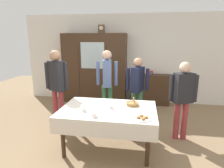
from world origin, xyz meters
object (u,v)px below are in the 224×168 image
person_beside_shelf (107,78)px  person_behind_table_right (57,81)px  tea_cup_back_edge (94,115)px  spoon_center (87,101)px  dining_table (108,114)px  wall_cabinet (95,69)px  tea_cup_mid_right (111,107)px  person_behind_table_left (137,84)px  pastry_plate (142,118)px  person_by_cabinet (183,94)px  spoon_back_edge (107,117)px  bookshelf_low (150,89)px  book_stack (151,73)px  mantel_clock (101,29)px  bread_basket (132,104)px  tea_cup_near_right (84,110)px  spoon_near_left (87,107)px

person_beside_shelf → person_behind_table_right: person_behind_table_right is taller
tea_cup_back_edge → spoon_center: 0.80m
dining_table → tea_cup_back_edge: 0.42m
wall_cabinet → person_beside_shelf: wall_cabinet is taller
tea_cup_mid_right → person_behind_table_left: bearing=70.2°
pastry_plate → person_by_cabinet: 1.20m
pastry_plate → spoon_back_edge: 0.54m
bookshelf_low → person_beside_shelf: size_ratio=0.68×
bookshelf_low → book_stack: (0.00, 0.00, 0.51)m
bookshelf_low → person_behind_table_right: bearing=-137.2°
spoon_back_edge → person_by_cabinet: (1.29, 0.94, 0.17)m
dining_table → mantel_clock: mantel_clock is taller
pastry_plate → tea_cup_mid_right: bearing=145.2°
dining_table → spoon_center: (-0.49, 0.35, 0.10)m
dining_table → bread_basket: 0.50m
wall_cabinet → tea_cup_near_right: (0.51, -2.76, -0.27)m
wall_cabinet → spoon_center: bearing=-79.6°
wall_cabinet → pastry_plate: bearing=-62.8°
tea_cup_near_right → bread_basket: size_ratio=0.54×
dining_table → spoon_back_edge: size_ratio=14.04×
mantel_clock → tea_cup_mid_right: bearing=-74.4°
mantel_clock → tea_cup_back_edge: 3.34m
tea_cup_near_right → spoon_back_edge: (0.44, -0.18, -0.02)m
spoon_near_left → person_by_cabinet: person_by_cabinet is taller
pastry_plate → person_beside_shelf: (-0.87, 1.66, 0.26)m
bread_basket → tea_cup_near_right: bearing=-151.4°
tea_cup_near_right → spoon_near_left: 0.19m
bread_basket → person_beside_shelf: (-0.68, 1.07, 0.24)m
spoon_back_edge → person_beside_shelf: bearing=101.0°
spoon_back_edge → person_beside_shelf: 1.74m
tea_cup_near_right → spoon_center: size_ratio=1.09×
mantel_clock → tea_cup_near_right: 3.13m
book_stack → person_behind_table_left: (-0.34, -1.40, -0.04)m
book_stack → person_behind_table_right: bearing=-137.2°
bread_basket → spoon_center: bearing=174.2°
dining_table → person_beside_shelf: 1.41m
bookshelf_low → person_behind_table_right: (-2.07, -1.92, 0.60)m
wall_cabinet → tea_cup_mid_right: size_ratio=16.33×
bread_basket → spoon_center: size_ratio=2.02×
dining_table → bread_basket: bearing=32.3°
bookshelf_low → book_stack: bearing=0.0°
bread_basket → spoon_center: (-0.90, 0.09, -0.03)m
wall_cabinet → book_stack: wall_cabinet is taller
book_stack → spoon_back_edge: book_stack is taller
book_stack → wall_cabinet: bearing=-178.3°
spoon_back_edge → bookshelf_low: bearing=76.0°
wall_cabinet → mantel_clock: 1.20m
tea_cup_mid_right → spoon_near_left: size_ratio=1.09×
mantel_clock → spoon_center: (0.18, -2.24, -1.47)m
wall_cabinet → spoon_near_left: wall_cabinet is taller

